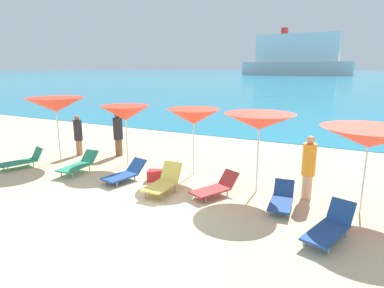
{
  "coord_description": "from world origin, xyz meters",
  "views": [
    {
      "loc": [
        4.93,
        -5.96,
        3.5
      ],
      "look_at": [
        0.43,
        2.82,
        1.2
      ],
      "focal_mm": 30.75,
      "sensor_mm": 36.0,
      "label": 1
    }
  ],
  "objects": [
    {
      "name": "ground_plane",
      "position": [
        0.0,
        10.0,
        -0.15
      ],
      "size": [
        50.0,
        100.0,
        0.3
      ],
      "primitive_type": "cube",
      "color": "beige"
    },
    {
      "name": "ocean_water",
      "position": [
        0.0,
        229.51,
        0.01
      ],
      "size": [
        650.0,
        440.0,
        0.02
      ],
      "primitive_type": "cube",
      "color": "teal",
      "rests_on": "ground_plane"
    },
    {
      "name": "umbrella_0",
      "position": [
        -5.12,
        2.58,
        2.16
      ],
      "size": [
        2.22,
        2.22,
        2.42
      ],
      "color": "silver",
      "rests_on": "ground_plane"
    },
    {
      "name": "umbrella_1",
      "position": [
        -2.55,
        3.4,
        1.91
      ],
      "size": [
        1.81,
        1.81,
        2.17
      ],
      "color": "silver",
      "rests_on": "ground_plane"
    },
    {
      "name": "umbrella_2",
      "position": [
        0.18,
        3.43,
        1.95
      ],
      "size": [
        1.79,
        1.79,
        2.21
      ],
      "color": "silver",
      "rests_on": "ground_plane"
    },
    {
      "name": "umbrella_3",
      "position": [
        2.52,
        2.82,
        2.05
      ],
      "size": [
        2.08,
        2.08,
        2.28
      ],
      "color": "silver",
      "rests_on": "ground_plane"
    },
    {
      "name": "umbrella_4",
      "position": [
        5.2,
        2.58,
        1.91
      ],
      "size": [
        2.37,
        2.37,
        2.15
      ],
      "color": "silver",
      "rests_on": "ground_plane"
    },
    {
      "name": "lounge_chair_0",
      "position": [
        4.64,
        0.93,
        0.28
      ],
      "size": [
        0.97,
        1.64,
        0.68
      ],
      "rotation": [
        0.0,
        0.0,
        -0.3
      ],
      "color": "#1E478C",
      "rests_on": "ground_plane"
    },
    {
      "name": "lounge_chair_1",
      "position": [
        -1.43,
        1.86,
        0.26
      ],
      "size": [
        0.86,
        1.53,
        0.6
      ],
      "rotation": [
        0.0,
        0.0,
        -0.21
      ],
      "color": "#1E478C",
      "rests_on": "ground_plane"
    },
    {
      "name": "lounge_chair_2",
      "position": [
        1.59,
        2.02,
        0.26
      ],
      "size": [
        1.1,
        1.52,
        0.62
      ],
      "rotation": [
        0.0,
        0.0,
        -0.44
      ],
      "color": "#A53333",
      "rests_on": "ground_plane"
    },
    {
      "name": "lounge_chair_3",
      "position": [
        -3.38,
        1.83,
        0.3
      ],
      "size": [
        0.64,
        1.59,
        0.64
      ],
      "rotation": [
        0.0,
        0.0,
        0.06
      ],
      "color": "#268C66",
      "rests_on": "ground_plane"
    },
    {
      "name": "lounge_chair_4",
      "position": [
        3.41,
        2.02,
        0.25
      ],
      "size": [
        0.65,
        1.38,
        0.6
      ],
      "rotation": [
        0.0,
        0.0,
        0.1
      ],
      "color": "#1E478C",
      "rests_on": "ground_plane"
    },
    {
      "name": "lounge_chair_5",
      "position": [
        -5.63,
        1.34,
        0.27
      ],
      "size": [
        0.99,
        1.55,
        0.64
      ],
      "rotation": [
        0.0,
        0.0,
        -0.32
      ],
      "color": "#268C66",
      "rests_on": "ground_plane"
    },
    {
      "name": "lounge_chair_6",
      "position": [
        0.18,
        1.55,
        0.35
      ],
      "size": [
        0.63,
        1.36,
        0.79
      ],
      "rotation": [
        0.0,
        0.0,
        0.02
      ],
      "color": "#D8BF4C",
      "rests_on": "ground_plane"
    },
    {
      "name": "beachgoer_0",
      "position": [
        -5.11,
        3.54,
        0.86
      ],
      "size": [
        0.33,
        0.33,
        1.64
      ],
      "rotation": [
        0.0,
        0.0,
        5.21
      ],
      "color": "#A3704C",
      "rests_on": "ground_plane"
    },
    {
      "name": "beachgoer_2",
      "position": [
        -3.62,
        4.22,
        0.92
      ],
      "size": [
        0.38,
        0.38,
        1.76
      ],
      "rotation": [
        0.0,
        0.0,
        0.69
      ],
      "color": "brown",
      "rests_on": "ground_plane"
    },
    {
      "name": "beachgoer_3",
      "position": [
        3.87,
        2.97,
        0.92
      ],
      "size": [
        0.36,
        0.36,
        1.75
      ],
      "rotation": [
        0.0,
        0.0,
        5.06
      ],
      "color": "#DBAA84",
      "rests_on": "ground_plane"
    },
    {
      "name": "cooler_box",
      "position": [
        -0.59,
        2.32,
        0.17
      ],
      "size": [
        0.59,
        0.51,
        0.34
      ],
      "primitive_type": "cube",
      "rotation": [
        0.0,
        0.0,
        0.36
      ],
      "color": "red",
      "rests_on": "ground_plane"
    },
    {
      "name": "cruise_ship",
      "position": [
        -24.41,
        159.76,
        8.42
      ],
      "size": [
        50.8,
        11.82,
        21.82
      ],
      "rotation": [
        0.0,
        0.0,
        -0.05
      ],
      "color": "silver",
      "rests_on": "ocean_water"
    }
  ]
}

